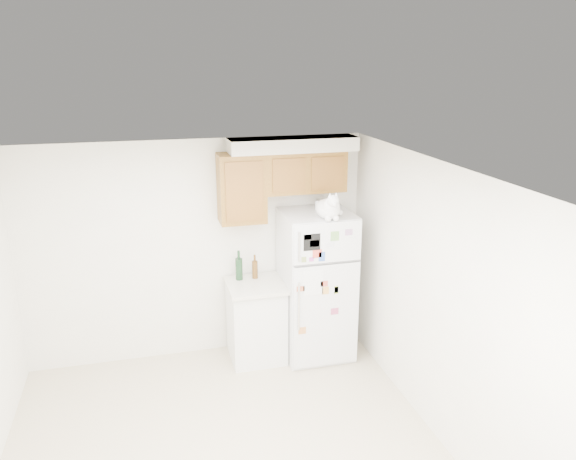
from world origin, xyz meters
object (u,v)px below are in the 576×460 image
object	(u,v)px
refrigerator	(316,285)
storage_box_front	(332,209)
cat	(329,208)
bottle_amber	(255,267)
storage_box_back	(324,204)
base_counter	(256,320)
bottle_green	(239,265)

from	to	relation	value
refrigerator	storage_box_front	xyz separation A→B (m)	(0.14, -0.05, 0.89)
refrigerator	cat	world-z (taller)	cat
cat	storage_box_front	distance (m)	0.24
refrigerator	cat	xyz separation A→B (m)	(0.04, -0.25, 0.97)
cat	bottle_amber	distance (m)	1.14
storage_box_front	refrigerator	bearing A→B (deg)	178.48
refrigerator	storage_box_back	bearing A→B (deg)	51.12
cat	storage_box_back	bearing A→B (deg)	79.08
storage_box_front	bottle_amber	distance (m)	1.09
base_counter	storage_box_front	world-z (taller)	storage_box_front
refrigerator	bottle_green	size ratio (longest dim) A/B	4.95
base_counter	cat	size ratio (longest dim) A/B	2.06
storage_box_front	bottle_amber	bearing A→B (deg)	178.47
base_counter	storage_box_front	xyz separation A→B (m)	(0.83, -0.12, 1.28)
refrigerator	bottle_amber	bearing A→B (deg)	161.77
storage_box_back	bottle_green	bearing A→B (deg)	-160.39
refrigerator	cat	distance (m)	1.00
cat	storage_box_back	world-z (taller)	cat
refrigerator	storage_box_back	distance (m)	0.92
refrigerator	storage_box_back	xyz separation A→B (m)	(0.12, 0.15, 0.90)
bottle_green	cat	bearing A→B (deg)	-28.23
storage_box_back	base_counter	bearing A→B (deg)	-150.58
refrigerator	bottle_amber	xyz separation A→B (m)	(-0.67, 0.22, 0.21)
cat	storage_box_front	world-z (taller)	cat
base_counter	refrigerator	bearing A→B (deg)	-6.10
base_counter	storage_box_front	size ratio (longest dim) A/B	6.13
base_counter	bottle_green	distance (m)	0.67
bottle_green	storage_box_back	bearing A→B (deg)	-4.33
cat	refrigerator	bearing A→B (deg)	99.88
storage_box_back	bottle_green	xyz separation A→B (m)	(-0.97, 0.07, -0.66)
storage_box_back	bottle_amber	world-z (taller)	storage_box_back
storage_box_back	storage_box_front	world-z (taller)	storage_box_back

